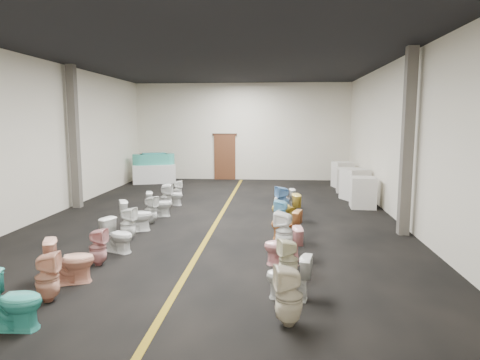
% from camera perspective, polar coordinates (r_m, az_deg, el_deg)
% --- Properties ---
extents(floor, '(16.00, 16.00, 0.00)m').
position_cam_1_polar(floor, '(12.48, -2.73, -4.94)').
color(floor, black).
rests_on(floor, ground).
extents(ceiling, '(16.00, 16.00, 0.00)m').
position_cam_1_polar(ceiling, '(12.29, -2.87, 15.98)').
color(ceiling, black).
rests_on(ceiling, ground).
extents(wall_back, '(10.00, 0.00, 10.00)m').
position_cam_1_polar(wall_back, '(20.13, 0.24, 6.45)').
color(wall_back, beige).
rests_on(wall_back, ground).
extents(wall_front, '(10.00, 0.00, 10.00)m').
position_cam_1_polar(wall_front, '(4.40, -16.74, 0.59)').
color(wall_front, beige).
rests_on(wall_front, ground).
extents(wall_left, '(0.00, 16.00, 16.00)m').
position_cam_1_polar(wall_left, '(13.77, -23.98, 5.05)').
color(wall_left, beige).
rests_on(wall_left, ground).
extents(wall_right, '(0.00, 16.00, 16.00)m').
position_cam_1_polar(wall_right, '(12.54, 20.58, 5.01)').
color(wall_right, beige).
rests_on(wall_right, ground).
extents(aisle_stripe, '(0.12, 15.60, 0.01)m').
position_cam_1_polar(aisle_stripe, '(12.48, -2.73, -4.92)').
color(aisle_stripe, olive).
rests_on(aisle_stripe, floor).
extents(back_door, '(1.00, 0.10, 2.10)m').
position_cam_1_polar(back_door, '(20.22, -2.04, 3.05)').
color(back_door, '#562D19').
rests_on(back_door, floor).
extents(door_frame, '(1.15, 0.08, 0.10)m').
position_cam_1_polar(door_frame, '(20.17, -2.05, 6.08)').
color(door_frame, '#331C11').
rests_on(door_frame, back_door).
extents(column_left, '(0.25, 0.25, 4.50)m').
position_cam_1_polar(column_left, '(14.54, -21.22, 5.32)').
color(column_left, '#59544C').
rests_on(column_left, floor).
extents(column_right, '(0.25, 0.25, 4.50)m').
position_cam_1_polar(column_right, '(11.03, 21.42, 4.63)').
color(column_right, '#59544C').
rests_on(column_right, floor).
extents(display_table, '(2.04, 1.45, 0.82)m').
position_cam_1_polar(display_table, '(19.55, -11.38, 0.84)').
color(display_table, white).
rests_on(display_table, floor).
extents(bathtub, '(1.76, 1.14, 0.55)m').
position_cam_1_polar(bathtub, '(19.48, -11.44, 2.76)').
color(bathtub, teal).
rests_on(bathtub, display_table).
extents(appliance_crate_a, '(0.82, 0.82, 0.99)m').
position_cam_1_polar(appliance_crate_a, '(14.23, 16.07, -1.61)').
color(appliance_crate_a, silver).
rests_on(appliance_crate_a, floor).
extents(appliance_crate_b, '(1.04, 1.04, 1.09)m').
position_cam_1_polar(appliance_crate_b, '(15.61, 15.06, -0.56)').
color(appliance_crate_b, silver).
rests_on(appliance_crate_b, floor).
extents(appliance_crate_c, '(0.90, 0.90, 0.93)m').
position_cam_1_polar(appliance_crate_c, '(17.21, 14.11, -0.01)').
color(appliance_crate_c, silver).
rests_on(appliance_crate_c, floor).
extents(appliance_crate_d, '(0.89, 0.89, 1.06)m').
position_cam_1_polar(appliance_crate_d, '(18.37, 13.53, 0.69)').
color(appliance_crate_d, silver).
rests_on(appliance_crate_d, floor).
extents(toilet_left_0, '(0.81, 0.48, 0.80)m').
position_cam_1_polar(toilet_left_0, '(6.67, -28.06, -13.99)').
color(toilet_left_0, '#3AAFA3').
rests_on(toilet_left_0, floor).
extents(toilet_left_1, '(0.43, 0.42, 0.79)m').
position_cam_1_polar(toilet_left_1, '(7.37, -24.31, -11.74)').
color(toilet_left_1, '#ECA98B').
rests_on(toilet_left_1, floor).
extents(toilet_left_2, '(0.90, 0.72, 0.80)m').
position_cam_1_polar(toilet_left_2, '(8.02, -21.70, -9.93)').
color(toilet_left_2, '#F4A88B').
rests_on(toilet_left_2, floor).
extents(toilet_left_3, '(0.34, 0.33, 0.73)m').
position_cam_1_polar(toilet_left_3, '(8.77, -18.41, -8.49)').
color(toilet_left_3, '#D99696').
rests_on(toilet_left_3, floor).
extents(toilet_left_4, '(0.81, 0.64, 0.72)m').
position_cam_1_polar(toilet_left_4, '(9.52, -15.95, -7.10)').
color(toilet_left_4, white).
rests_on(toilet_left_4, floor).
extents(toilet_left_5, '(0.40, 0.39, 0.78)m').
position_cam_1_polar(toilet_left_5, '(10.37, -14.70, -5.67)').
color(toilet_left_5, white).
rests_on(toilet_left_5, floor).
extents(toilet_left_6, '(0.90, 0.74, 0.81)m').
position_cam_1_polar(toilet_left_6, '(11.15, -13.68, -4.61)').
color(toilet_left_6, white).
rests_on(toilet_left_6, floor).
extents(toilet_left_7, '(0.43, 0.42, 0.76)m').
position_cam_1_polar(toilet_left_7, '(11.87, -11.79, -3.91)').
color(toilet_left_7, silver).
rests_on(toilet_left_7, floor).
extents(toilet_left_8, '(0.81, 0.59, 0.74)m').
position_cam_1_polar(toilet_left_8, '(12.68, -10.73, -3.16)').
color(toilet_left_8, silver).
rests_on(toilet_left_8, floor).
extents(toilet_left_9, '(0.38, 0.37, 0.81)m').
position_cam_1_polar(toilet_left_9, '(13.49, -9.81, -2.31)').
color(toilet_left_9, silver).
rests_on(toilet_left_9, floor).
extents(toilet_left_10, '(0.75, 0.56, 0.68)m').
position_cam_1_polar(toilet_left_10, '(14.31, -8.84, -1.97)').
color(toilet_left_10, white).
rests_on(toilet_left_10, floor).
extents(toilet_left_11, '(0.34, 0.33, 0.69)m').
position_cam_1_polar(toilet_left_11, '(15.19, -8.32, -1.36)').
color(toilet_left_11, white).
rests_on(toilet_left_11, floor).
extents(toilet_right_0, '(0.45, 0.44, 0.84)m').
position_cam_1_polar(toilet_right_0, '(6.05, 6.53, -15.13)').
color(toilet_right_0, beige).
rests_on(toilet_right_0, floor).
extents(toilet_right_1, '(0.77, 0.53, 0.72)m').
position_cam_1_polar(toilet_right_1, '(6.89, 6.48, -12.72)').
color(toilet_right_1, silver).
rests_on(toilet_right_1, floor).
extents(toilet_right_2, '(0.43, 0.43, 0.75)m').
position_cam_1_polar(toilet_right_2, '(7.63, 6.47, -10.53)').
color(toilet_right_2, beige).
rests_on(toilet_right_2, floor).
extents(toilet_right_3, '(0.77, 0.48, 0.75)m').
position_cam_1_polar(toilet_right_3, '(8.43, 5.76, -8.72)').
color(toilet_right_3, '#F6A6A9').
rests_on(toilet_right_3, floor).
extents(toilet_right_4, '(0.50, 0.49, 0.85)m').
position_cam_1_polar(toilet_right_4, '(9.28, 5.93, -6.82)').
color(toilet_right_4, white).
rests_on(toilet_right_4, floor).
extents(toilet_right_5, '(0.79, 0.58, 0.72)m').
position_cam_1_polar(toilet_right_5, '(10.13, 6.12, -5.94)').
color(toilet_right_5, '#DD8845').
rests_on(toilet_right_5, floor).
extents(toilet_right_6, '(0.43, 0.43, 0.79)m').
position_cam_1_polar(toilet_right_6, '(10.95, 5.60, -4.69)').
color(toilet_right_6, '#81CDEF').
rests_on(toilet_right_6, floor).
extents(toilet_right_7, '(0.84, 0.58, 0.78)m').
position_cam_1_polar(toilet_right_7, '(11.83, 6.10, -3.76)').
color(toilet_right_7, gold).
rests_on(toilet_right_7, floor).
extents(toilet_right_8, '(0.51, 0.50, 0.86)m').
position_cam_1_polar(toilet_right_8, '(12.71, 5.72, -2.75)').
color(toilet_right_8, '#699ED6').
rests_on(toilet_right_8, floor).
extents(toilet_right_9, '(0.69, 0.46, 0.66)m').
position_cam_1_polar(toilet_right_9, '(13.49, 5.92, -2.56)').
color(toilet_right_9, silver).
rests_on(toilet_right_9, floor).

